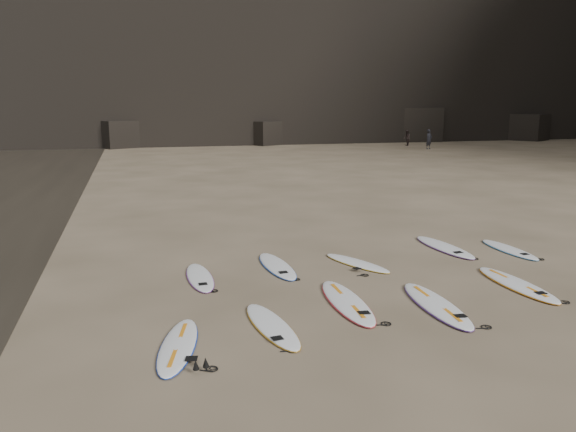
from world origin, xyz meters
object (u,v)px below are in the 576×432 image
Objects in this scene: surfboard_3 at (436,304)px; surfboard_9 at (509,249)px; surfboard_4 at (517,284)px; surfboard_2 at (347,301)px; surfboard_6 at (277,266)px; person_b at (407,138)px; surfboard_8 at (444,247)px; surfboard_5 at (200,277)px; person_a at (429,139)px; surfboard_1 at (272,325)px; surfboard_0 at (178,345)px; surfboard_7 at (357,263)px.

surfboard_9 is at bearing 42.84° from surfboard_3.
surfboard_3 reaches higher than surfboard_4.
surfboard_2 reaches higher than surfboard_9.
surfboard_3 is at bearing -57.99° from surfboard_6.
surfboard_2 is 45.15m from person_b.
surfboard_4 is 1.78× the size of person_b.
surfboard_9 is at bearing -26.07° from surfboard_8.
surfboard_4 is at bearing -20.62° from surfboard_5.
surfboard_5 is 1.32× the size of person_a.
surfboard_9 is (1.82, 2.70, -0.01)m from surfboard_4.
surfboard_6 is at bearing 67.98° from surfboard_1.
surfboard_1 is at bearing -173.27° from surfboard_3.
surfboard_1 is at bearing -75.12° from surfboard_5.
surfboard_4 reaches higher than surfboard_0.
surfboard_6 is 2.06m from surfboard_7.
surfboard_4 is (4.12, 0.04, -0.00)m from surfboard_2.
surfboard_4 is 5.64m from surfboard_6.
person_b reaches higher than surfboard_8.
surfboard_3 is 41.23m from person_a.
surfboard_0 is 3.73m from surfboard_2.
surfboard_6 is at bearing -176.38° from surfboard_8.
surfboard_3 is 4.31m from surfboard_6.
surfboard_6 is at bearing 107.13° from surfboard_2.
surfboard_7 is 1.26× the size of person_a.
surfboard_2 is 1.80m from surfboard_3.
surfboard_0 is at bearing -172.50° from surfboard_1.
surfboard_2 reaches higher than surfboard_6.
person_b is at bearing 66.75° from surfboard_4.
person_a is (20.53, 32.68, 0.84)m from surfboard_7.
surfboard_2 is 5.53m from surfboard_8.
surfboard_0 is 3.82m from surfboard_5.
person_a is (20.16, 35.96, 0.83)m from surfboard_3.
surfboard_3 is (3.48, 0.14, 0.01)m from surfboard_1.
surfboard_5 is at bearing -174.81° from surfboard_8.
surfboard_8 reaches higher than surfboard_1.
surfboard_7 is 4.63m from surfboard_9.
surfboard_2 reaches higher than surfboard_7.
surfboard_9 is 40.07m from person_b.
surfboard_9 is at bearing 36.39° from surfboard_0.
person_a is (15.90, 32.57, 0.83)m from surfboard_9.
surfboard_4 is 1.16× the size of surfboard_9.
person_b is at bearing 67.73° from surfboard_3.
surfboard_3 is 1.82× the size of person_b.
surfboard_0 is 0.85× the size of surfboard_2.
surfboard_4 is 3.42m from surfboard_8.
surfboard_8 is at bearing 156.45° from surfboard_9.
person_a is (17.51, 31.86, 0.83)m from surfboard_8.
surfboard_3 reaches higher than surfboard_1.
surfboard_2 is at bearing -43.50° from surfboard_5.
person_a is at bearing 53.09° from surfboard_6.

